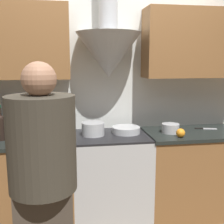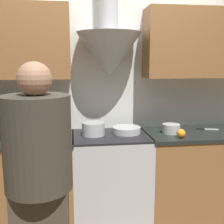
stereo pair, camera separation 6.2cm
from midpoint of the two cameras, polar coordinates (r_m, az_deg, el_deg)
name	(u,v)px [view 1 (the left image)]	position (r m, az deg, el deg)	size (l,w,h in m)	color
wall_back	(102,75)	(2.97, -2.60, 7.50)	(8.40, 0.65, 2.60)	silver
counter_left	(2,184)	(3.00, -21.98, -13.45)	(1.38, 0.62, 0.90)	brown
counter_right	(196,172)	(3.21, 16.10, -11.55)	(1.13, 0.62, 0.90)	brown
stove_range	(110,177)	(2.95, -0.94, -13.02)	(0.76, 0.60, 0.90)	#B7BABC
wine_bottle_6	(1,126)	(2.80, -22.29, -2.66)	(0.08, 0.08, 0.33)	black
wine_bottle_7	(13,126)	(2.79, -20.09, -2.73)	(0.07, 0.07, 0.31)	black
wine_bottle_8	(24,126)	(2.76, -18.03, -2.73)	(0.07, 0.07, 0.32)	black
wine_bottle_9	(36,124)	(2.74, -15.82, -2.40)	(0.07, 0.07, 0.34)	black
stock_pot	(93,129)	(2.79, -4.51, -3.42)	(0.23, 0.23, 0.13)	#B7BABC
mixing_bowl	(126,130)	(2.87, 2.27, -3.66)	(0.29, 0.29, 0.06)	#B7BABC
orange_fruit	(181,133)	(2.78, 13.13, -4.17)	(0.09, 0.09, 0.09)	orange
saucepan	(170,128)	(2.94, 11.20, -3.27)	(0.18, 0.18, 0.09)	#B7BABC
chefs_knife	(206,129)	(3.20, 18.00, -3.23)	(0.23, 0.08, 0.01)	silver
person_foreground_left	(44,192)	(1.71, -14.70, -15.45)	(0.38, 0.38, 1.62)	#473D33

